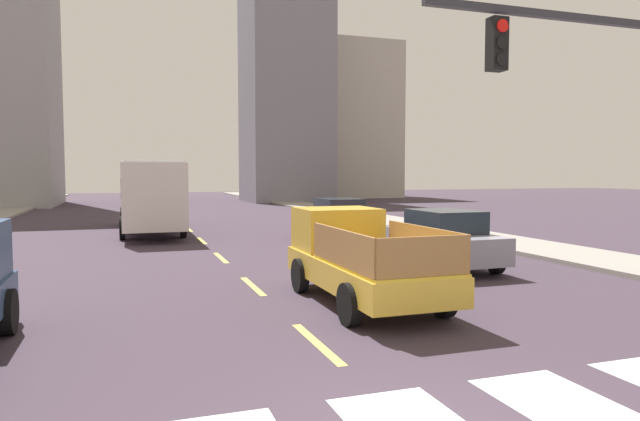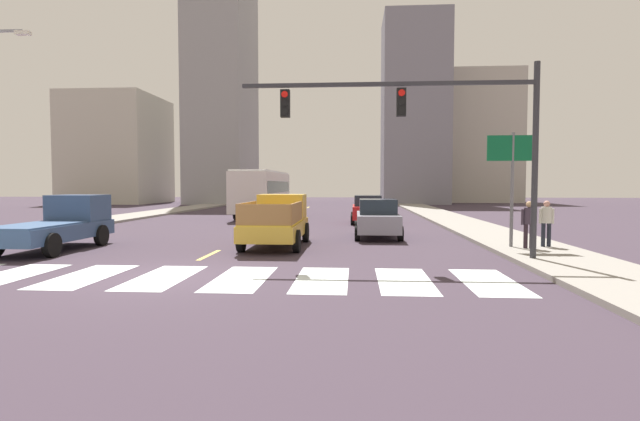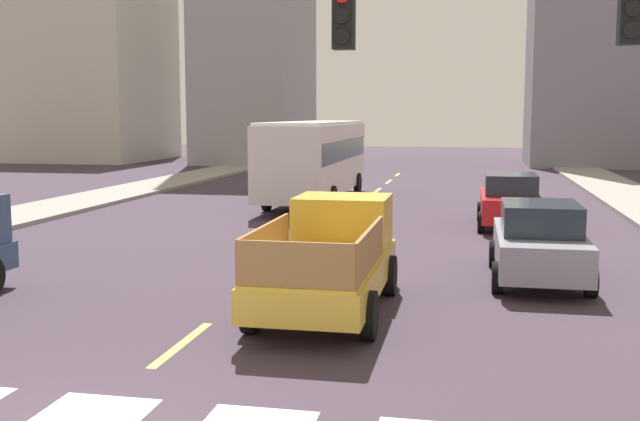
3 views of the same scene
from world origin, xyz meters
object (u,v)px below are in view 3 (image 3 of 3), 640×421
at_px(pickup_stakebed, 332,257).
at_px(city_bus, 315,155).
at_px(sedan_mid, 510,201).
at_px(sedan_near_left, 539,242).

height_order(pickup_stakebed, city_bus, city_bus).
xyz_separation_m(sedan_mid, sedan_near_left, (0.24, -8.10, 0.00)).
height_order(city_bus, sedan_near_left, city_bus).
bearing_deg(pickup_stakebed, sedan_near_left, 39.72).
xyz_separation_m(city_bus, sedan_mid, (7.49, -5.43, -1.09)).
bearing_deg(sedan_mid, city_bus, 143.79).
xyz_separation_m(city_bus, sedan_near_left, (7.73, -13.53, -1.09)).
relative_size(pickup_stakebed, sedan_near_left, 1.18).
distance_m(pickup_stakebed, city_bus, 17.02).
xyz_separation_m(pickup_stakebed, city_bus, (-3.74, 16.58, 1.02)).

